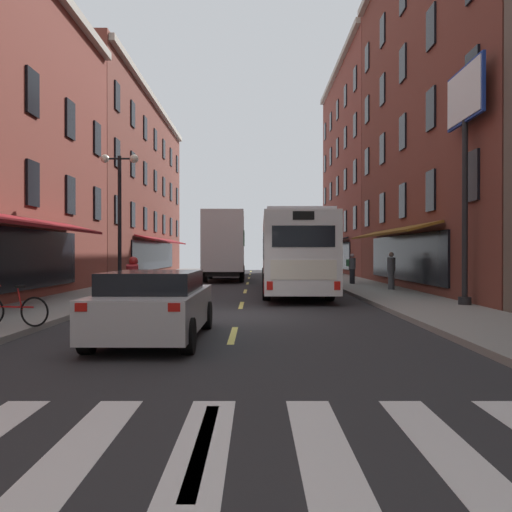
% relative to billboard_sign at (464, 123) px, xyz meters
% --- Properties ---
extents(ground_plane, '(34.80, 80.00, 0.10)m').
position_rel_billboard_sign_xyz_m(ground_plane, '(-7.05, -1.80, -5.88)').
color(ground_plane, '#28282B').
extents(lane_centre_dashes, '(0.14, 73.90, 0.01)m').
position_rel_billboard_sign_xyz_m(lane_centre_dashes, '(-7.05, -2.05, -5.83)').
color(lane_centre_dashes, '#DBCC4C').
rests_on(lane_centre_dashes, ground).
extents(crosswalk_near, '(7.10, 2.80, 0.01)m').
position_rel_billboard_sign_xyz_m(crosswalk_near, '(-7.05, -11.80, -5.83)').
color(crosswalk_near, silver).
rests_on(crosswalk_near, ground).
extents(sidewalk_left, '(3.00, 80.00, 0.14)m').
position_rel_billboard_sign_xyz_m(sidewalk_left, '(-12.95, -1.80, -5.76)').
color(sidewalk_left, gray).
rests_on(sidewalk_left, ground).
extents(sidewalk_right, '(3.00, 80.00, 0.14)m').
position_rel_billboard_sign_xyz_m(sidewalk_right, '(-1.15, -1.80, -5.76)').
color(sidewalk_right, gray).
rests_on(sidewalk_right, ground).
extents(billboard_sign, '(0.40, 2.79, 7.47)m').
position_rel_billboard_sign_xyz_m(billboard_sign, '(0.00, 0.00, 0.00)').
color(billboard_sign, black).
rests_on(billboard_sign, sidewalk_right).
extents(transit_bus, '(2.73, 12.05, 3.34)m').
position_rel_billboard_sign_xyz_m(transit_bus, '(-4.96, 6.61, -4.08)').
color(transit_bus, silver).
rests_on(transit_bus, ground).
extents(box_truck, '(2.60, 8.25, 4.23)m').
position_rel_billboard_sign_xyz_m(box_truck, '(-8.53, 16.82, -3.67)').
color(box_truck, '#B21E19').
rests_on(box_truck, ground).
extents(sedan_near, '(2.02, 4.51, 1.39)m').
position_rel_billboard_sign_xyz_m(sedan_near, '(-8.60, -5.96, -5.11)').
color(sedan_near, silver).
rests_on(sedan_near, ground).
extents(sedan_mid, '(1.96, 4.61, 1.43)m').
position_rel_billboard_sign_xyz_m(sedan_mid, '(-8.48, 25.59, -5.10)').
color(sedan_mid, '#515154').
rests_on(sedan_mid, ground).
extents(motorcycle_rider, '(0.62, 2.07, 1.66)m').
position_rel_billboard_sign_xyz_m(motorcycle_rider, '(-10.06, -1.50, -5.12)').
color(motorcycle_rider, black).
rests_on(motorcycle_rider, ground).
extents(bicycle_near, '(1.70, 0.48, 0.91)m').
position_rel_billboard_sign_xyz_m(bicycle_near, '(-11.94, -4.96, -5.33)').
color(bicycle_near, black).
rests_on(bicycle_near, sidewalk_left).
extents(pedestrian_near, '(0.52, 0.36, 1.59)m').
position_rel_billboard_sign_xyz_m(pedestrian_near, '(-1.49, 11.39, -4.85)').
color(pedestrian_near, black).
rests_on(pedestrian_near, sidewalk_right).
extents(pedestrian_mid, '(0.36, 0.36, 1.66)m').
position_rel_billboard_sign_xyz_m(pedestrian_mid, '(-0.53, 7.00, -4.84)').
color(pedestrian_mid, '#4C4C51').
rests_on(pedestrian_mid, sidewalk_right).
extents(street_lamp_twin, '(1.42, 0.32, 5.32)m').
position_rel_billboard_sign_xyz_m(street_lamp_twin, '(-11.68, 3.30, -2.75)').
color(street_lamp_twin, black).
rests_on(street_lamp_twin, sidewalk_left).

